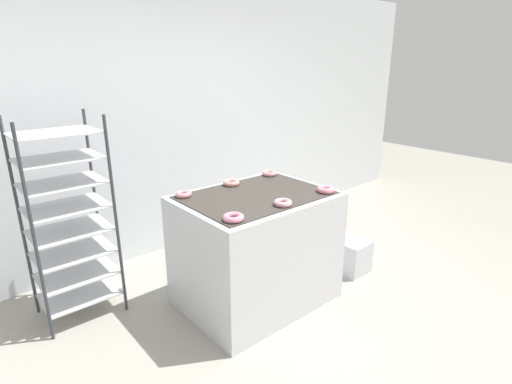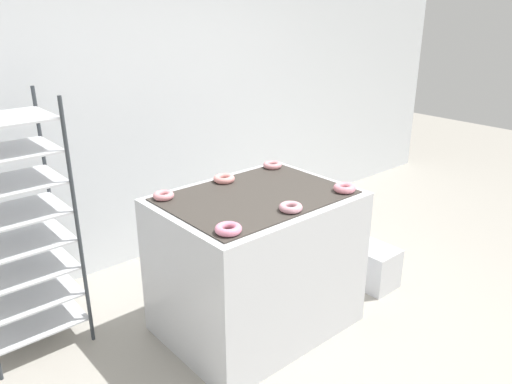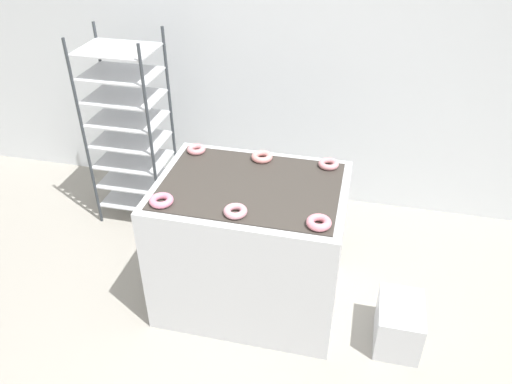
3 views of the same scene
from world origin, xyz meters
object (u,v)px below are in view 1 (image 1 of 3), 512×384
Objects in this scene: fryer_machine at (256,249)px; donut_far_right at (269,173)px; donut_near_left at (233,217)px; donut_far_center at (231,183)px; glaze_bin at (348,254)px; donut_near_right at (326,189)px; baking_rack_cart at (68,219)px; donut_far_left at (183,194)px; donut_near_center at (283,203)px.

fryer_machine is 8.92× the size of donut_far_right.
donut_far_center is (0.47, 0.64, 0.00)m from donut_near_left.
donut_far_right reaches higher than glaze_bin.
donut_near_right is at bearing -166.93° from glaze_bin.
baking_rack_cart reaches higher than donut_far_left.
donut_near_center is at bearing -54.84° from donut_far_left.
donut_far_left is (-1.50, 0.52, 0.82)m from glaze_bin.
donut_near_center is at bearing -92.19° from fryer_machine.
donut_far_center is (-1.03, 0.52, 0.82)m from glaze_bin.
donut_far_right is at bearing 54.88° from donut_near_center.
donut_near_right reaches higher than donut_near_center.
donut_near_left is (-1.49, -0.12, 0.82)m from glaze_bin.
baking_rack_cart is 11.17× the size of donut_near_left.
donut_far_right is at bearing 137.41° from glaze_bin.
donut_far_center reaches higher than donut_far_right.
glaze_bin is (1.03, -0.19, -0.32)m from fryer_machine.
donut_far_center reaches higher than donut_near_center.
donut_far_center is (-0.47, 0.65, -0.00)m from donut_near_right.
baking_rack_cart is at bearing 156.25° from glaze_bin.
baking_rack_cart is 11.22× the size of donut_far_center.
donut_near_right reaches higher than fryer_machine.
donut_near_right is at bearing -54.26° from donut_far_center.
donut_far_right is (0.92, 0.65, -0.00)m from donut_near_left.
glaze_bin is at bearing 7.06° from donut_near_center.
donut_far_left and donut_far_right have the same top height.
donut_near_left reaches higher than donut_far_right.
donut_near_right is 0.80m from donut_far_center.
baking_rack_cart is 1.31m from donut_far_center.
donut_near_left is 0.80m from donut_far_center.
baking_rack_cart reaches higher than fryer_machine.
donut_far_left reaches higher than glaze_bin.
glaze_bin is 3.00× the size of donut_far_left.
donut_far_center is at bearing 88.87° from donut_near_center.
donut_near_center is 0.96× the size of donut_far_center.
baking_rack_cart reaches higher than donut_far_center.
donut_far_right is at bearing 1.17° from donut_far_center.
glaze_bin is at bearing -42.59° from donut_far_right.
glaze_bin is (2.24, -0.99, -0.66)m from baking_rack_cart.
donut_far_left is at bearing 145.27° from donut_near_right.
baking_rack_cart reaches higher than donut_far_right.
donut_near_right reaches higher than donut_far_center.
fryer_machine is 8.40× the size of donut_far_center.
donut_near_left is 0.64m from donut_far_left.
baking_rack_cart is 12.54× the size of donut_far_left.
donut_far_center is (0.47, 0.00, 0.00)m from donut_far_left.
donut_far_right is at bearing 0.58° from donut_far_left.
glaze_bin is 2.67× the size of donut_near_left.
baking_rack_cart is at bearing 164.67° from donut_far_right.
donut_near_center is (-0.01, -0.32, 0.50)m from fryer_machine.
donut_near_left is at bearing 179.67° from donut_near_right.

